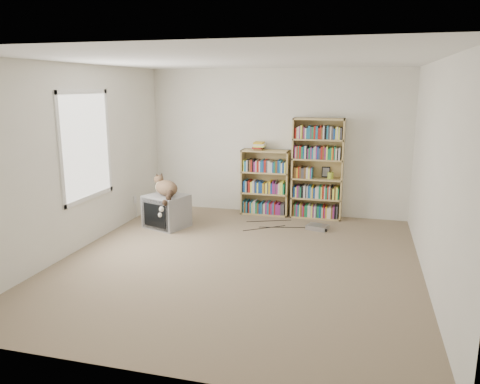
% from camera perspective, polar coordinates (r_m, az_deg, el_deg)
% --- Properties ---
extents(floor, '(4.50, 5.00, 0.01)m').
position_cam_1_polar(floor, '(6.08, -0.16, -8.48)').
color(floor, gray).
rests_on(floor, ground).
extents(wall_back, '(4.50, 0.02, 2.50)m').
position_cam_1_polar(wall_back, '(8.16, 4.42, 6.04)').
color(wall_back, white).
rests_on(wall_back, floor).
extents(wall_front, '(4.50, 0.02, 2.50)m').
position_cam_1_polar(wall_front, '(3.45, -11.05, -3.53)').
color(wall_front, white).
rests_on(wall_front, floor).
extents(wall_left, '(0.02, 5.00, 2.50)m').
position_cam_1_polar(wall_left, '(6.68, -19.18, 3.87)').
color(wall_left, white).
rests_on(wall_left, floor).
extents(wall_right, '(0.02, 5.00, 2.50)m').
position_cam_1_polar(wall_right, '(5.61, 22.65, 1.99)').
color(wall_right, white).
rests_on(wall_right, floor).
extents(ceiling, '(4.50, 5.00, 0.02)m').
position_cam_1_polar(ceiling, '(5.67, -0.18, 15.77)').
color(ceiling, white).
rests_on(ceiling, wall_back).
extents(window, '(0.02, 1.22, 1.52)m').
position_cam_1_polar(window, '(6.82, -18.26, 5.38)').
color(window, white).
rests_on(window, wall_left).
extents(crt_tv, '(0.74, 0.71, 0.52)m').
position_cam_1_polar(crt_tv, '(7.54, -8.88, -2.32)').
color(crt_tv, gray).
rests_on(crt_tv, floor).
extents(cat, '(0.55, 0.72, 0.53)m').
position_cam_1_polar(cat, '(7.39, -9.04, 0.16)').
color(cat, '#372416').
rests_on(cat, crt_tv).
extents(bookcase_tall, '(0.85, 0.30, 1.69)m').
position_cam_1_polar(bookcase_tall, '(7.98, 9.42, 2.54)').
color(bookcase_tall, tan).
rests_on(bookcase_tall, floor).
extents(bookcase_short, '(0.82, 0.30, 1.13)m').
position_cam_1_polar(bookcase_short, '(8.17, 3.11, 0.87)').
color(bookcase_short, tan).
rests_on(bookcase_short, floor).
extents(book_stack, '(0.19, 0.25, 0.14)m').
position_cam_1_polar(book_stack, '(8.07, 2.31, 5.64)').
color(book_stack, '#A31D15').
rests_on(book_stack, bookcase_short).
extents(green_mug, '(0.10, 0.10, 0.11)m').
position_cam_1_polar(green_mug, '(7.96, 10.97, 2.00)').
color(green_mug, '#A5C237').
rests_on(green_mug, bookcase_tall).
extents(framed_print, '(0.14, 0.05, 0.18)m').
position_cam_1_polar(framed_print, '(8.06, 10.44, 2.41)').
color(framed_print, black).
rests_on(framed_print, bookcase_tall).
extents(dvd_player, '(0.36, 0.30, 0.07)m').
position_cam_1_polar(dvd_player, '(7.48, 9.42, -4.25)').
color(dvd_player, '#9D9DA1').
rests_on(dvd_player, floor).
extents(wall_outlet, '(0.01, 0.08, 0.13)m').
position_cam_1_polar(wall_outlet, '(8.14, -12.68, -0.91)').
color(wall_outlet, silver).
rests_on(wall_outlet, wall_left).
extents(floor_cables, '(1.20, 0.70, 0.01)m').
position_cam_1_polar(floor_cables, '(7.71, 3.24, -3.82)').
color(floor_cables, black).
rests_on(floor_cables, floor).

